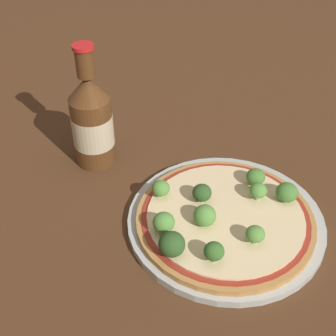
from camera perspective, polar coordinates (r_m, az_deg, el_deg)
The scene contains 14 objects.
ground_plane at distance 0.72m, azimuth 5.79°, elevation -6.30°, with size 3.00×3.00×0.00m, color #4C2D19.
plate at distance 0.70m, azimuth 6.86°, elevation -6.67°, with size 0.29×0.29×0.01m.
pizza at distance 0.69m, azimuth 6.98°, elevation -6.13°, with size 0.26×0.26×0.01m.
broccoli_floret_0 at distance 0.61m, azimuth 5.63°, elevation -10.09°, with size 0.03×0.03×0.03m.
broccoli_floret_1 at distance 0.71m, azimuth 10.93°, elevation -2.72°, with size 0.03×0.03×0.03m.
broccoli_floret_2 at distance 0.69m, azimuth 4.00°, elevation -3.23°, with size 0.03×0.03×0.03m.
broccoli_floret_3 at distance 0.65m, azimuth -0.52°, elevation -6.66°, with size 0.03×0.03×0.03m.
broccoli_floret_4 at distance 0.66m, azimuth 4.62°, elevation -5.85°, with size 0.03×0.03×0.03m.
broccoli_floret_5 at distance 0.73m, azimuth 10.65°, elevation -1.04°, with size 0.03×0.03×0.03m.
broccoli_floret_6 at distance 0.62m, azimuth 0.47°, elevation -9.28°, with size 0.04×0.04×0.03m.
broccoli_floret_7 at distance 0.64m, azimuth 10.60°, elevation -7.93°, with size 0.03×0.03×0.03m.
broccoli_floret_8 at distance 0.70m, azimuth -0.89°, elevation -2.49°, with size 0.03×0.03×0.03m.
broccoli_floret_9 at distance 0.72m, azimuth 14.29°, elevation -2.89°, with size 0.03×0.03×0.03m.
beer_bottle at distance 0.78m, azimuth -9.26°, elevation 5.73°, with size 0.07×0.07×0.21m.
Camera 1 is at (-0.46, -0.20, 0.51)m, focal length 50.00 mm.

